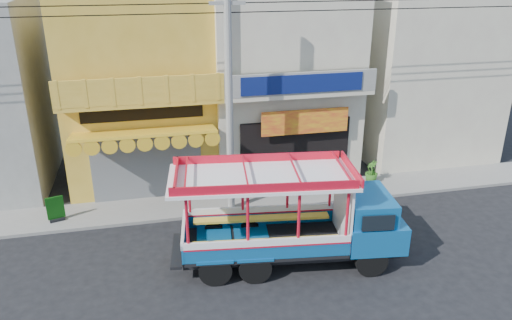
{
  "coord_description": "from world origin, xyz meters",
  "views": [
    {
      "loc": [
        -3.84,
        -13.41,
        8.91
      ],
      "look_at": [
        -0.22,
        2.5,
        2.34
      ],
      "focal_mm": 35.0,
      "sensor_mm": 36.0,
      "label": 1
    }
  ],
  "objects_px": {
    "potted_plant_b": "(311,181)",
    "utility_pole": "(233,81)",
    "songthaew_truck": "(306,217)",
    "potted_plant_a": "(274,178)",
    "potted_plant_c": "(372,171)",
    "green_sign": "(56,211)"
  },
  "relations": [
    {
      "from": "potted_plant_b",
      "to": "utility_pole",
      "type": "bearing_deg",
      "value": 72.44
    },
    {
      "from": "songthaew_truck",
      "to": "potted_plant_b",
      "type": "xyz_separation_m",
      "value": [
        1.72,
        4.49,
        -0.96
      ]
    },
    {
      "from": "songthaew_truck",
      "to": "potted_plant_a",
      "type": "relative_size",
      "value": 7.19
    },
    {
      "from": "potted_plant_c",
      "to": "green_sign",
      "type": "bearing_deg",
      "value": -80.65
    },
    {
      "from": "potted_plant_b",
      "to": "potted_plant_a",
      "type": "bearing_deg",
      "value": 36.75
    },
    {
      "from": "green_sign",
      "to": "potted_plant_c",
      "type": "height_order",
      "value": "potted_plant_c"
    },
    {
      "from": "songthaew_truck",
      "to": "potted_plant_a",
      "type": "bearing_deg",
      "value": 86.22
    },
    {
      "from": "green_sign",
      "to": "potted_plant_a",
      "type": "distance_m",
      "value": 8.36
    },
    {
      "from": "utility_pole",
      "to": "songthaew_truck",
      "type": "xyz_separation_m",
      "value": [
        1.49,
        -3.88,
        -3.45
      ]
    },
    {
      "from": "songthaew_truck",
      "to": "potted_plant_c",
      "type": "xyz_separation_m",
      "value": [
        4.58,
        4.95,
        -0.98
      ]
    },
    {
      "from": "utility_pole",
      "to": "green_sign",
      "type": "bearing_deg",
      "value": 175.98
    },
    {
      "from": "songthaew_truck",
      "to": "green_sign",
      "type": "distance_m",
      "value": 9.14
    },
    {
      "from": "utility_pole",
      "to": "songthaew_truck",
      "type": "bearing_deg",
      "value": -68.96
    },
    {
      "from": "potted_plant_b",
      "to": "potted_plant_c",
      "type": "xyz_separation_m",
      "value": [
        2.86,
        0.46,
        -0.02
      ]
    },
    {
      "from": "songthaew_truck",
      "to": "potted_plant_c",
      "type": "height_order",
      "value": "songthaew_truck"
    },
    {
      "from": "green_sign",
      "to": "potted_plant_a",
      "type": "bearing_deg",
      "value": 5.49
    },
    {
      "from": "utility_pole",
      "to": "potted_plant_c",
      "type": "xyz_separation_m",
      "value": [
        6.07,
        1.07,
        -4.43
      ]
    },
    {
      "from": "utility_pole",
      "to": "songthaew_truck",
      "type": "relative_size",
      "value": 3.86
    },
    {
      "from": "green_sign",
      "to": "potted_plant_c",
      "type": "relative_size",
      "value": 0.98
    },
    {
      "from": "potted_plant_a",
      "to": "green_sign",
      "type": "bearing_deg",
      "value": 167.44
    },
    {
      "from": "songthaew_truck",
      "to": "green_sign",
      "type": "relative_size",
      "value": 7.72
    },
    {
      "from": "songthaew_truck",
      "to": "green_sign",
      "type": "height_order",
      "value": "songthaew_truck"
    }
  ]
}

